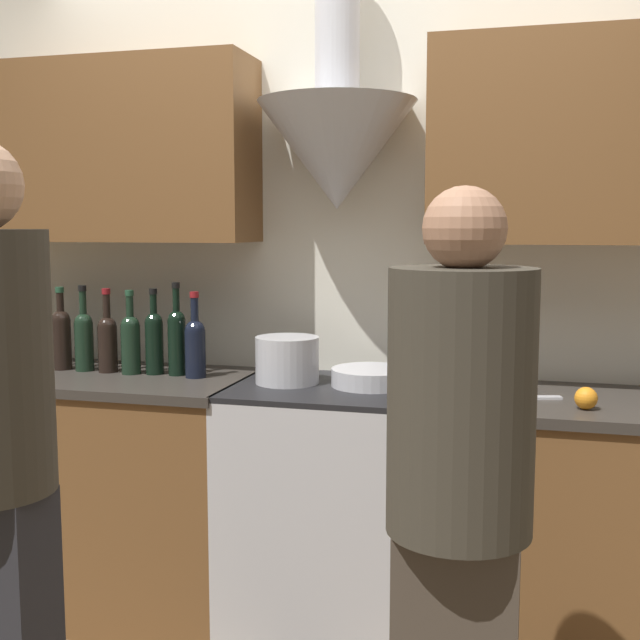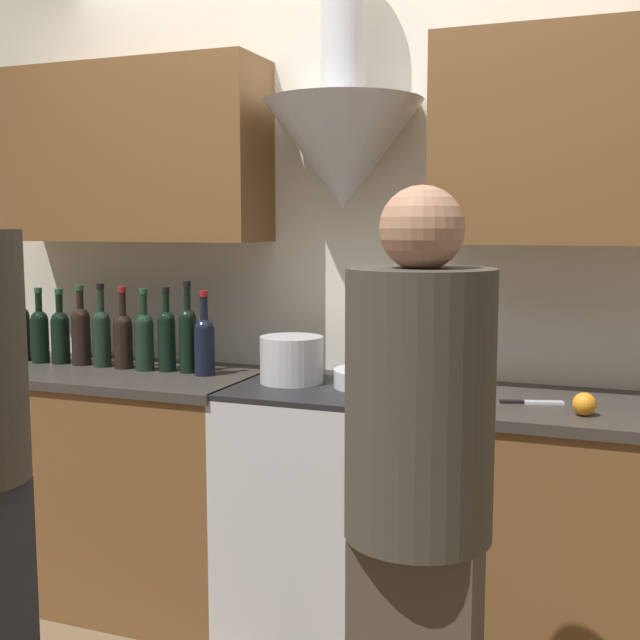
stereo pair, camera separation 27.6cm
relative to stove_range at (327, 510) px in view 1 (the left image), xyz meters
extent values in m
cube|color=silver|center=(0.00, 0.33, 0.83)|extent=(8.40, 0.06, 2.60)
cone|color=silver|center=(0.00, 0.14, 1.29)|extent=(0.58, 0.58, 0.39)
cylinder|color=silver|center=(0.00, 0.14, 1.78)|extent=(0.16, 0.16, 0.59)
cube|color=brown|center=(-0.92, 0.15, 1.33)|extent=(1.15, 0.32, 0.70)
cube|color=brown|center=(0.86, 0.15, 1.33)|extent=(1.03, 0.32, 0.70)
cube|color=brown|center=(-0.92, 0.00, -0.02)|extent=(1.15, 0.60, 0.90)
cube|color=#38332D|center=(-0.92, 0.00, 0.45)|extent=(1.18, 0.62, 0.03)
cube|color=brown|center=(0.86, 0.00, -0.02)|extent=(1.03, 0.60, 0.90)
cube|color=#38332D|center=(0.86, 0.00, 0.45)|extent=(1.05, 0.62, 0.03)
cube|color=silver|center=(0.00, 0.00, -0.01)|extent=(0.69, 0.60, 0.92)
cube|color=black|center=(0.00, -0.30, -0.05)|extent=(0.48, 0.01, 0.41)
cube|color=black|center=(0.00, 0.00, 0.46)|extent=(0.69, 0.60, 0.02)
cube|color=silver|center=(0.00, 0.27, 0.40)|extent=(0.69, 0.06, 0.10)
cylinder|color=black|center=(-1.31, 0.03, 0.56)|extent=(0.07, 0.07, 0.19)
sphere|color=black|center=(-1.31, 0.03, 0.65)|extent=(0.07, 0.07, 0.07)
cylinder|color=black|center=(-1.31, 0.03, 0.71)|extent=(0.03, 0.03, 0.09)
cylinder|color=#234C33|center=(-1.31, 0.03, 0.77)|extent=(0.03, 0.03, 0.02)
cylinder|color=black|center=(-1.22, 0.05, 0.56)|extent=(0.08, 0.08, 0.18)
sphere|color=black|center=(-1.22, 0.05, 0.65)|extent=(0.07, 0.07, 0.07)
cylinder|color=black|center=(-1.22, 0.05, 0.71)|extent=(0.03, 0.03, 0.09)
cylinder|color=#234C33|center=(-1.22, 0.05, 0.77)|extent=(0.03, 0.03, 0.02)
cylinder|color=black|center=(-1.11, 0.05, 0.57)|extent=(0.08, 0.08, 0.20)
sphere|color=black|center=(-1.11, 0.05, 0.67)|extent=(0.07, 0.07, 0.07)
cylinder|color=black|center=(-1.11, 0.05, 0.73)|extent=(0.03, 0.03, 0.09)
cylinder|color=#234C33|center=(-1.11, 0.05, 0.79)|extent=(0.03, 0.03, 0.02)
cylinder|color=black|center=(-1.01, 0.04, 0.56)|extent=(0.07, 0.07, 0.19)
sphere|color=black|center=(-1.01, 0.04, 0.66)|extent=(0.07, 0.07, 0.07)
cylinder|color=black|center=(-1.01, 0.04, 0.73)|extent=(0.03, 0.03, 0.11)
cylinder|color=black|center=(-1.01, 0.04, 0.79)|extent=(0.03, 0.03, 0.02)
cylinder|color=black|center=(-0.90, 0.04, 0.56)|extent=(0.08, 0.08, 0.18)
sphere|color=black|center=(-0.90, 0.04, 0.65)|extent=(0.07, 0.07, 0.07)
cylinder|color=black|center=(-0.90, 0.04, 0.72)|extent=(0.03, 0.03, 0.11)
cylinder|color=maroon|center=(-0.90, 0.04, 0.78)|extent=(0.03, 0.03, 0.02)
cylinder|color=black|center=(-0.80, 0.03, 0.56)|extent=(0.08, 0.08, 0.19)
sphere|color=black|center=(-0.80, 0.03, 0.66)|extent=(0.07, 0.07, 0.07)
cylinder|color=black|center=(-0.80, 0.03, 0.72)|extent=(0.03, 0.03, 0.10)
cylinder|color=#234C33|center=(-0.80, 0.03, 0.78)|extent=(0.03, 0.03, 0.02)
cylinder|color=black|center=(-0.71, 0.05, 0.57)|extent=(0.07, 0.07, 0.21)
sphere|color=black|center=(-0.71, 0.05, 0.67)|extent=(0.07, 0.07, 0.07)
cylinder|color=black|center=(-0.71, 0.05, 0.73)|extent=(0.03, 0.03, 0.09)
cylinder|color=black|center=(-0.71, 0.05, 0.79)|extent=(0.03, 0.03, 0.02)
cylinder|color=black|center=(-0.61, 0.05, 0.57)|extent=(0.07, 0.07, 0.22)
sphere|color=black|center=(-0.61, 0.05, 0.68)|extent=(0.07, 0.07, 0.07)
cylinder|color=black|center=(-0.61, 0.05, 0.75)|extent=(0.03, 0.03, 0.10)
cylinder|color=black|center=(-0.61, 0.05, 0.81)|extent=(0.03, 0.03, 0.02)
cylinder|color=black|center=(-0.52, 0.02, 0.56)|extent=(0.08, 0.08, 0.18)
sphere|color=black|center=(-0.52, 0.02, 0.65)|extent=(0.08, 0.08, 0.08)
cylinder|color=black|center=(-0.52, 0.02, 0.72)|extent=(0.03, 0.03, 0.11)
cylinder|color=maroon|center=(-0.52, 0.02, 0.78)|extent=(0.03, 0.03, 0.02)
cylinder|color=silver|center=(-0.15, 0.01, 0.55)|extent=(0.23, 0.23, 0.17)
cylinder|color=silver|center=(0.15, 0.04, 0.50)|extent=(0.29, 0.29, 0.06)
sphere|color=orange|center=(0.88, -0.15, 0.50)|extent=(0.07, 0.07, 0.07)
cube|color=silver|center=(0.75, -0.03, 0.47)|extent=(0.13, 0.07, 0.01)
cube|color=black|center=(0.65, -0.06, 0.47)|extent=(0.08, 0.04, 0.01)
cylinder|color=#3D382D|center=(0.56, -0.94, 0.64)|extent=(0.34, 0.34, 0.61)
sphere|color=#AD7A5B|center=(0.56, -0.94, 1.03)|extent=(0.19, 0.19, 0.19)
camera|label=1|loc=(0.71, -2.75, 1.04)|focal=45.00mm
camera|label=2|loc=(0.97, -2.67, 1.04)|focal=45.00mm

